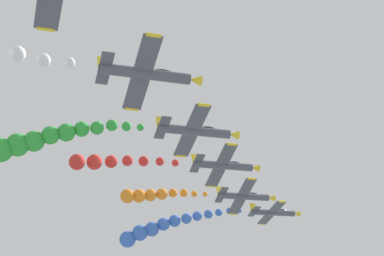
% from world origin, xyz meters
% --- Properties ---
extents(airplane_lead, '(9.08, 10.35, 3.68)m').
position_xyz_m(airplane_lead, '(-34.77, 29.04, 67.24)').
color(airplane_lead, '#474C56').
extents(smoke_trail_lead, '(4.85, 22.46, 7.55)m').
position_xyz_m(smoke_trail_lead, '(-36.45, 6.43, 63.72)').
color(smoke_trail_lead, blue).
extents(airplane_left_inner, '(8.41, 10.35, 5.19)m').
position_xyz_m(airplane_left_inner, '(-23.38, 17.66, 68.10)').
color(airplane_left_inner, '#474C56').
extents(smoke_trail_left_inner, '(2.53, 14.64, 2.85)m').
position_xyz_m(smoke_trail_left_inner, '(-22.80, 0.96, 67.34)').
color(smoke_trail_left_inner, orange).
extents(airplane_right_inner, '(8.50, 10.35, 5.02)m').
position_xyz_m(airplane_right_inner, '(-12.01, 9.25, 70.47)').
color(airplane_right_inner, '#474C56').
extents(smoke_trail_right_inner, '(4.72, 15.57, 3.15)m').
position_xyz_m(smoke_trail_right_inner, '(-9.97, -8.20, 69.32)').
color(smoke_trail_right_inner, red).
extents(airplane_left_outer, '(8.72, 10.35, 4.58)m').
position_xyz_m(airplane_left_outer, '(0.43, 0.35, 71.55)').
color(airplane_left_outer, '#474C56').
extents(smoke_trail_left_outer, '(3.87, 18.56, 6.47)m').
position_xyz_m(smoke_trail_left_outer, '(-0.64, -18.92, 68.58)').
color(smoke_trail_left_outer, green).
extents(airplane_right_outer, '(8.43, 10.35, 5.14)m').
position_xyz_m(airplane_right_outer, '(11.79, -8.79, 73.49)').
color(airplane_right_outer, '#474C56').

